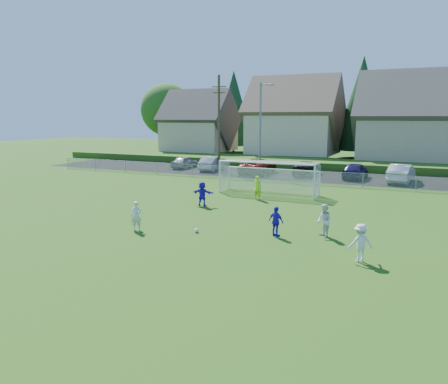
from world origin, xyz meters
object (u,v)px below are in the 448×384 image
at_px(goalkeeper, 258,188).
at_px(car_a, 185,162).
at_px(player_white_b, 324,221).
at_px(player_blue_a, 276,222).
at_px(soccer_goal, 270,172).
at_px(car_e, 355,171).
at_px(car_d, 307,168).
at_px(player_white_a, 136,216).
at_px(player_white_c, 360,243).
at_px(car_f, 401,173).
at_px(soccer_ball, 197,230).
at_px(car_b, 212,164).
at_px(car_c, 258,166).
at_px(player_blue_b, 202,194).

distance_m(goalkeeper, car_a, 20.01).
distance_m(player_white_b, player_blue_a, 2.30).
bearing_deg(soccer_goal, car_e, 67.10).
height_order(car_d, car_e, car_e).
relative_size(player_white_a, car_a, 0.38).
distance_m(player_white_a, player_white_c, 11.09).
bearing_deg(car_d, car_f, 173.26).
relative_size(player_white_c, soccer_goal, 0.21).
bearing_deg(soccer_ball, player_white_c, -7.81).
bearing_deg(car_b, player_white_c, 121.03).
distance_m(soccer_ball, player_blue_a, 4.03).
distance_m(car_c, car_d, 4.87).
height_order(car_b, soccer_goal, soccer_goal).
bearing_deg(goalkeeper, car_f, -116.45).
height_order(player_blue_a, car_f, car_f).
relative_size(soccer_ball, car_c, 0.04).
relative_size(player_white_b, car_d, 0.33).
bearing_deg(goalkeeper, car_a, -37.57).
xyz_separation_m(player_blue_b, car_d, (2.33, 17.64, -0.10)).
bearing_deg(car_d, goalkeeper, 91.50).
xyz_separation_m(player_blue_b, car_f, (11.12, 16.47, 0.02)).
bearing_deg(car_f, player_white_b, 89.31).
xyz_separation_m(car_c, car_d, (4.79, 0.88, -0.08)).
bearing_deg(player_white_b, soccer_goal, 173.16).
distance_m(player_white_b, car_a, 30.00).
distance_m(car_d, car_f, 8.87).
xyz_separation_m(player_white_a, player_blue_a, (6.84, 1.94, -0.01)).
bearing_deg(car_b, soccer_ball, 108.15).
bearing_deg(car_c, player_white_a, 94.04).
height_order(player_white_b, car_c, player_white_b).
relative_size(car_c, car_e, 1.25).
bearing_deg(player_blue_a, player_blue_b, -15.96).
bearing_deg(car_a, car_b, 172.44).
bearing_deg(car_f, goalkeeper, 61.73).
xyz_separation_m(player_white_a, car_c, (-2.32, 23.68, 0.03)).
bearing_deg(player_blue_b, player_white_b, 153.02).
xyz_separation_m(soccer_ball, soccer_goal, (-0.39, 12.15, 1.52)).
relative_size(player_blue_a, car_a, 0.37).
xyz_separation_m(soccer_ball, goalkeeper, (-0.37, 9.60, 0.73)).
distance_m(player_white_a, player_white_b, 9.40).
distance_m(goalkeeper, soccer_goal, 2.67).
relative_size(player_white_b, car_e, 0.36).
bearing_deg(soccer_ball, car_f, 69.80).
bearing_deg(goalkeeper, player_blue_b, 62.78).
height_order(player_white_a, goalkeeper, goalkeeper).
xyz_separation_m(player_white_b, player_blue_b, (-8.85, 4.16, -0.01)).
height_order(player_white_a, car_b, player_white_a).
bearing_deg(car_a, player_white_c, 132.88).
bearing_deg(player_white_b, car_e, 146.03).
bearing_deg(player_blue_b, soccer_ball, 113.57).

